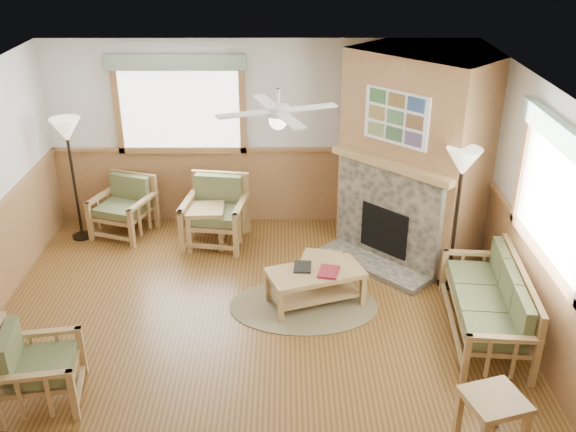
{
  "coord_description": "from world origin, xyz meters",
  "views": [
    {
      "loc": [
        0.37,
        -5.78,
        4.25
      ],
      "look_at": [
        0.4,
        0.7,
        1.15
      ],
      "focal_mm": 40.0,
      "sensor_mm": 36.0,
      "label": 1
    }
  ],
  "objects_px": {
    "armchair_left": "(39,366)",
    "floor_lamp_left": "(74,180)",
    "footstool": "(320,273)",
    "armchair_back_left": "(123,207)",
    "sofa": "(486,302)",
    "coffee_table": "(315,287)",
    "floor_lamp_right": "(456,220)",
    "end_table_sofa": "(491,422)",
    "end_table_chairs": "(206,226)",
    "armchair_back_right": "(215,212)"
  },
  "relations": [
    {
      "from": "armchair_left",
      "to": "floor_lamp_left",
      "type": "height_order",
      "value": "floor_lamp_left"
    },
    {
      "from": "armchair_left",
      "to": "footstool",
      "type": "bearing_deg",
      "value": -63.05
    },
    {
      "from": "armchair_back_left",
      "to": "floor_lamp_left",
      "type": "height_order",
      "value": "floor_lamp_left"
    },
    {
      "from": "sofa",
      "to": "coffee_table",
      "type": "xyz_separation_m",
      "value": [
        -1.83,
        0.61,
        -0.18
      ]
    },
    {
      "from": "floor_lamp_left",
      "to": "floor_lamp_right",
      "type": "xyz_separation_m",
      "value": [
        4.96,
        -1.32,
        0.02
      ]
    },
    {
      "from": "armchair_back_left",
      "to": "sofa",
      "type": "bearing_deg",
      "value": -8.67
    },
    {
      "from": "armchair_back_left",
      "to": "end_table_sofa",
      "type": "xyz_separation_m",
      "value": [
        4.09,
        -4.11,
        -0.14
      ]
    },
    {
      "from": "sofa",
      "to": "floor_lamp_right",
      "type": "xyz_separation_m",
      "value": [
        -0.14,
        1.02,
        0.5
      ]
    },
    {
      "from": "armchair_back_left",
      "to": "end_table_chairs",
      "type": "relative_size",
      "value": 1.45
    },
    {
      "from": "armchair_back_right",
      "to": "coffee_table",
      "type": "xyz_separation_m",
      "value": [
        1.33,
        -1.57,
        -0.24
      ]
    },
    {
      "from": "armchair_left",
      "to": "armchair_back_right",
      "type": "bearing_deg",
      "value": -31.8
    },
    {
      "from": "armchair_back_right",
      "to": "armchair_left",
      "type": "bearing_deg",
      "value": -103.62
    },
    {
      "from": "end_table_sofa",
      "to": "footstool",
      "type": "xyz_separation_m",
      "value": [
        -1.34,
        2.62,
        -0.07
      ]
    },
    {
      "from": "armchair_left",
      "to": "end_table_chairs",
      "type": "height_order",
      "value": "armchair_left"
    },
    {
      "from": "armchair_back_right",
      "to": "floor_lamp_right",
      "type": "height_order",
      "value": "floor_lamp_right"
    },
    {
      "from": "end_table_chairs",
      "to": "floor_lamp_left",
      "type": "xyz_separation_m",
      "value": [
        -1.82,
        0.25,
        0.6
      ]
    },
    {
      "from": "armchair_back_left",
      "to": "end_table_sofa",
      "type": "bearing_deg",
      "value": -25.24
    },
    {
      "from": "armchair_back_right",
      "to": "footstool",
      "type": "height_order",
      "value": "armchair_back_right"
    },
    {
      "from": "armchair_left",
      "to": "footstool",
      "type": "relative_size",
      "value": 1.72
    },
    {
      "from": "armchair_left",
      "to": "armchair_back_left",
      "type": "bearing_deg",
      "value": -9.22
    },
    {
      "from": "footstool",
      "to": "floor_lamp_left",
      "type": "bearing_deg",
      "value": 157.65
    },
    {
      "from": "coffee_table",
      "to": "floor_lamp_left",
      "type": "xyz_separation_m",
      "value": [
        -3.27,
        1.73,
        0.67
      ]
    },
    {
      "from": "sofa",
      "to": "coffee_table",
      "type": "bearing_deg",
      "value": -103.06
    },
    {
      "from": "sofa",
      "to": "armchair_left",
      "type": "distance_m",
      "value": 4.61
    },
    {
      "from": "floor_lamp_left",
      "to": "coffee_table",
      "type": "bearing_deg",
      "value": -27.87
    },
    {
      "from": "armchair_back_left",
      "to": "armchair_back_right",
      "type": "xyz_separation_m",
      "value": [
        1.34,
        -0.27,
        0.05
      ]
    },
    {
      "from": "coffee_table",
      "to": "end_table_sofa",
      "type": "bearing_deg",
      "value": -77.22
    },
    {
      "from": "coffee_table",
      "to": "sofa",
      "type": "bearing_deg",
      "value": -37.7
    },
    {
      "from": "armchair_back_left",
      "to": "floor_lamp_right",
      "type": "distance_m",
      "value": 4.62
    },
    {
      "from": "footstool",
      "to": "floor_lamp_left",
      "type": "distance_m",
      "value": 3.69
    },
    {
      "from": "armchair_left",
      "to": "footstool",
      "type": "distance_m",
      "value": 3.41
    },
    {
      "from": "armchair_back_left",
      "to": "armchair_left",
      "type": "height_order",
      "value": "armchair_back_left"
    },
    {
      "from": "armchair_back_right",
      "to": "floor_lamp_right",
      "type": "relative_size",
      "value": 0.51
    },
    {
      "from": "end_table_sofa",
      "to": "sofa",
      "type": "bearing_deg",
      "value": 76.08
    },
    {
      "from": "floor_lamp_left",
      "to": "armchair_left",
      "type": "bearing_deg",
      "value": -79.77
    },
    {
      "from": "sofa",
      "to": "end_table_chairs",
      "type": "bearing_deg",
      "value": -117.08
    },
    {
      "from": "sofa",
      "to": "armchair_back_right",
      "type": "xyz_separation_m",
      "value": [
        -3.16,
        2.18,
        0.05
      ]
    },
    {
      "from": "end_table_chairs",
      "to": "footstool",
      "type": "distance_m",
      "value": 1.91
    },
    {
      "from": "armchair_back_right",
      "to": "floor_lamp_left",
      "type": "relative_size",
      "value": 0.52
    },
    {
      "from": "end_table_sofa",
      "to": "floor_lamp_right",
      "type": "xyz_separation_m",
      "value": [
        0.28,
        2.68,
        0.63
      ]
    },
    {
      "from": "coffee_table",
      "to": "floor_lamp_right",
      "type": "height_order",
      "value": "floor_lamp_right"
    },
    {
      "from": "armchair_left",
      "to": "footstool",
      "type": "xyz_separation_m",
      "value": [
        2.74,
        2.02,
        -0.2
      ]
    },
    {
      "from": "end_table_sofa",
      "to": "footstool",
      "type": "bearing_deg",
      "value": 116.99
    },
    {
      "from": "coffee_table",
      "to": "footstool",
      "type": "xyz_separation_m",
      "value": [
        0.08,
        0.35,
        -0.02
      ]
    },
    {
      "from": "sofa",
      "to": "armchair_left",
      "type": "relative_size",
      "value": 2.18
    },
    {
      "from": "armchair_back_right",
      "to": "armchair_left",
      "type": "distance_m",
      "value": 3.5
    },
    {
      "from": "armchair_left",
      "to": "sofa",
      "type": "bearing_deg",
      "value": -86.22
    },
    {
      "from": "armchair_back_left",
      "to": "armchair_left",
      "type": "bearing_deg",
      "value": -69.84
    },
    {
      "from": "armchair_back_left",
      "to": "floor_lamp_left",
      "type": "distance_m",
      "value": 0.77
    },
    {
      "from": "armchair_back_right",
      "to": "armchair_back_left",
      "type": "bearing_deg",
      "value": 177.27
    }
  ]
}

